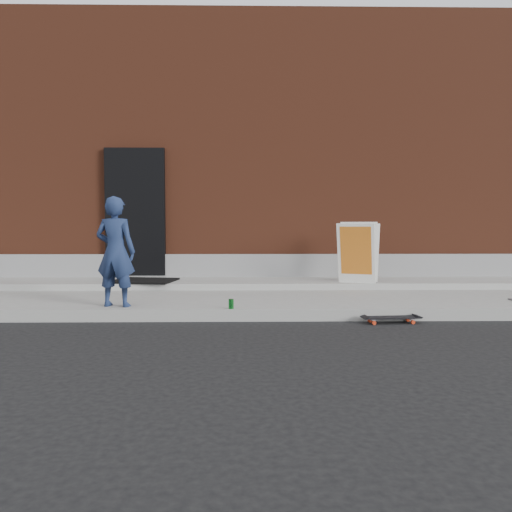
{
  "coord_description": "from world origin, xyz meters",
  "views": [
    {
      "loc": [
        -0.61,
        -5.95,
        1.15
      ],
      "look_at": [
        -0.49,
        0.8,
        0.75
      ],
      "focal_mm": 35.0,
      "sensor_mm": 36.0,
      "label": 1
    }
  ],
  "objects_px": {
    "skateboard": "(391,318)",
    "soda_can": "(231,304)",
    "pizza_sign": "(358,252)",
    "child": "(115,252)"
  },
  "relations": [
    {
      "from": "skateboard",
      "to": "soda_can",
      "type": "bearing_deg",
      "value": 174.9
    },
    {
      "from": "soda_can",
      "to": "skateboard",
      "type": "bearing_deg",
      "value": -5.1
    },
    {
      "from": "skateboard",
      "to": "soda_can",
      "type": "relative_size",
      "value": 5.91
    },
    {
      "from": "pizza_sign",
      "to": "soda_can",
      "type": "distance_m",
      "value": 2.81
    },
    {
      "from": "skateboard",
      "to": "soda_can",
      "type": "height_order",
      "value": "soda_can"
    },
    {
      "from": "child",
      "to": "soda_can",
      "type": "relative_size",
      "value": 11.63
    },
    {
      "from": "skateboard",
      "to": "soda_can",
      "type": "xyz_separation_m",
      "value": [
        -1.9,
        0.17,
        0.15
      ]
    },
    {
      "from": "soda_can",
      "to": "child",
      "type": "bearing_deg",
      "value": 171.83
    },
    {
      "from": "child",
      "to": "soda_can",
      "type": "xyz_separation_m",
      "value": [
        1.44,
        -0.21,
        -0.63
      ]
    },
    {
      "from": "pizza_sign",
      "to": "soda_can",
      "type": "relative_size",
      "value": 8.23
    }
  ]
}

